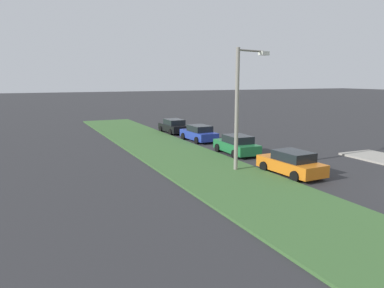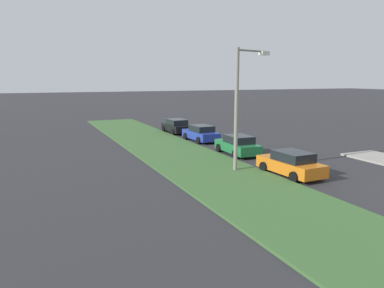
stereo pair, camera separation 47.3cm
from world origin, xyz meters
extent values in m
cube|color=#3D6633|center=(10.00, 8.29, 0.06)|extent=(60.00, 6.00, 0.12)
cube|color=orange|center=(6.73, 4.33, 0.57)|extent=(4.39, 2.03, 0.70)
cube|color=black|center=(6.53, 4.32, 1.19)|extent=(2.28, 1.72, 0.55)
cylinder|color=black|center=(8.03, 5.30, 0.32)|extent=(0.65, 0.25, 0.64)
cylinder|color=black|center=(8.12, 3.50, 0.32)|extent=(0.65, 0.25, 0.64)
cylinder|color=black|center=(5.33, 5.15, 0.32)|extent=(0.65, 0.25, 0.64)
cylinder|color=black|center=(5.43, 3.35, 0.32)|extent=(0.65, 0.25, 0.64)
cube|color=#1E6B38|center=(13.42, 4.02, 0.57)|extent=(4.35, 1.93, 0.70)
cube|color=black|center=(13.22, 4.02, 1.19)|extent=(2.25, 1.67, 0.55)
cylinder|color=black|center=(14.80, 4.87, 0.32)|extent=(0.65, 0.24, 0.64)
cylinder|color=black|center=(14.75, 3.07, 0.32)|extent=(0.65, 0.24, 0.64)
cylinder|color=black|center=(12.10, 4.96, 0.32)|extent=(0.65, 0.24, 0.64)
cylinder|color=black|center=(12.05, 3.16, 0.32)|extent=(0.65, 0.24, 0.64)
cube|color=#23389E|center=(20.06, 4.01, 0.57)|extent=(4.38, 2.00, 0.70)
cube|color=black|center=(19.86, 4.00, 1.19)|extent=(2.27, 1.70, 0.55)
cylinder|color=black|center=(21.37, 4.97, 0.32)|extent=(0.65, 0.25, 0.64)
cylinder|color=black|center=(21.45, 3.17, 0.32)|extent=(0.65, 0.25, 0.64)
cylinder|color=black|center=(18.67, 4.84, 0.32)|extent=(0.65, 0.25, 0.64)
cylinder|color=black|center=(18.75, 3.05, 0.32)|extent=(0.65, 0.25, 0.64)
cube|color=black|center=(25.75, 4.20, 0.57)|extent=(4.34, 1.90, 0.70)
cube|color=black|center=(25.55, 4.20, 1.19)|extent=(2.24, 1.65, 0.55)
cylinder|color=black|center=(27.08, 5.13, 0.32)|extent=(0.64, 0.23, 0.64)
cylinder|color=black|center=(27.12, 3.33, 0.32)|extent=(0.64, 0.23, 0.64)
cylinder|color=black|center=(24.38, 5.07, 0.32)|extent=(0.64, 0.23, 0.64)
cylinder|color=black|center=(24.42, 3.27, 0.32)|extent=(0.64, 0.23, 0.64)
cylinder|color=gray|center=(8.87, 6.84, 3.75)|extent=(0.24, 0.24, 7.50)
cylinder|color=gray|center=(9.20, 5.68, 7.35)|extent=(0.78, 2.34, 0.12)
cube|color=silver|center=(9.53, 4.53, 7.25)|extent=(0.54, 0.77, 0.24)
camera|label=1|loc=(-10.60, 18.76, 5.71)|focal=35.10mm
camera|label=2|loc=(-10.80, 18.33, 5.71)|focal=35.10mm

